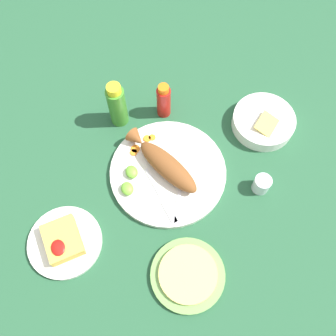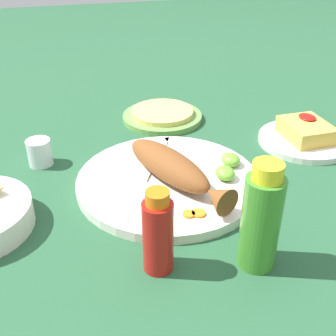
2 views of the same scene
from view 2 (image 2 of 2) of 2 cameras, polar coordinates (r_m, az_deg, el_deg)
name	(u,v)px [view 2 (image 2 of 2)]	position (r m, az deg, el deg)	size (l,w,h in m)	color
ground_plane	(168,185)	(0.80, 0.00, -2.33)	(4.00, 4.00, 0.00)	#235133
main_plate	(168,181)	(0.80, 0.00, -1.79)	(0.34, 0.34, 0.02)	silver
fried_fish	(174,168)	(0.77, 0.78, -0.03)	(0.27, 0.15, 0.06)	brown
fork_near	(158,154)	(0.87, -1.42, 1.90)	(0.17, 0.10, 0.00)	silver
fork_far	(181,154)	(0.87, 1.82, 1.87)	(0.19, 0.03, 0.00)	silver
carrot_slice_near	(199,213)	(0.70, 4.16, -6.15)	(0.02, 0.02, 0.00)	orange
carrot_slice_mid	(188,214)	(0.70, 2.79, -6.27)	(0.02, 0.02, 0.00)	orange
carrot_slice_far	(220,202)	(0.73, 7.06, -4.63)	(0.03, 0.03, 0.00)	orange
carrot_slice_extra	(223,198)	(0.74, 7.46, -4.11)	(0.02, 0.02, 0.00)	orange
lime_wedge_main	(225,173)	(0.79, 7.75, -0.69)	(0.04, 0.04, 0.02)	#6BB233
lime_wedge_side	(231,160)	(0.84, 8.49, 1.13)	(0.04, 0.04, 0.02)	#6BB233
hot_sauce_bottle_red	(158,234)	(0.59, -1.38, -8.89)	(0.04, 0.04, 0.13)	#B21914
hot_sauce_bottle_green	(261,219)	(0.60, 12.48, -6.77)	(0.06, 0.06, 0.17)	#3D8428
salt_cup	(40,154)	(0.90, -16.97, 1.84)	(0.05, 0.05, 0.05)	silver
side_plate_fries	(304,140)	(1.00, 17.94, 3.58)	(0.20, 0.20, 0.01)	silver
fries_pile	(306,130)	(0.99, 18.18, 4.93)	(0.11, 0.09, 0.04)	gold
tortilla_plate	(162,117)	(1.07, -0.78, 6.92)	(0.20, 0.20, 0.01)	#6B9E4C
tortilla_stack	(162,112)	(1.06, -0.78, 7.56)	(0.15, 0.15, 0.01)	#E0C666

